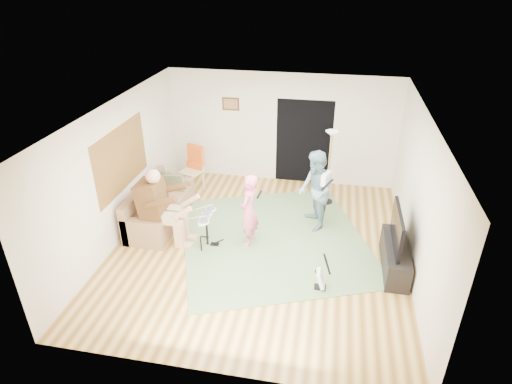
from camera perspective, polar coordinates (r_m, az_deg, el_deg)
floor at (r=8.41m, az=0.43°, el=-7.19°), size 6.00×6.00×0.00m
walls at (r=7.71m, az=0.47°, el=1.03°), size 5.50×6.00×2.70m
ceiling at (r=7.19m, az=0.51°, el=10.66°), size 6.00×6.00×0.00m
window_blinds at (r=8.66m, az=-17.49°, el=4.29°), size 0.00×2.05×2.05m
doorway at (r=10.48m, az=6.40°, el=6.61°), size 2.10×0.00×2.10m
picture_frame at (r=10.48m, az=-3.40°, el=11.64°), size 0.42×0.03×0.32m
area_rug at (r=8.61m, az=2.31°, el=-6.22°), size 4.60×4.70×0.02m
sofa at (r=9.27m, az=-13.06°, el=-2.33°), size 0.84×2.04×0.82m
drummer at (r=8.44m, az=-12.19°, el=-2.91°), size 1.00×0.56×1.54m
drum_kit at (r=8.32m, az=-6.56°, el=-5.23°), size 0.38×0.69×0.71m
singer at (r=8.11m, az=-0.96°, el=-2.46°), size 0.43×0.58×1.46m
microphone at (r=7.90m, az=0.44°, el=-0.34°), size 0.06×0.06×0.24m
guitarist at (r=8.65m, az=7.88°, el=0.12°), size 0.85×0.97×1.67m
guitar_held at (r=8.51m, az=9.35°, el=1.80°), size 0.33×0.60×0.26m
guitar_spare at (r=7.38m, az=8.68°, el=-11.35°), size 0.26×0.23×0.72m
torchiere_lamp at (r=9.49m, az=9.83°, el=4.91°), size 0.31×0.31×1.73m
dining_chair at (r=10.38m, az=-8.51°, el=2.28°), size 0.60×0.63×1.10m
tv_cabinet at (r=8.08m, az=18.02°, el=-8.24°), size 0.40×1.40×0.50m
television at (r=7.75m, az=18.31°, el=-4.62°), size 0.06×1.17×0.65m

